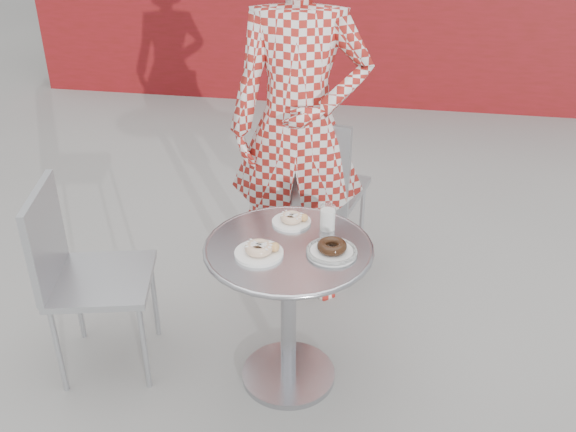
% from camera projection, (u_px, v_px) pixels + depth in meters
% --- Properties ---
extents(ground, '(60.00, 60.00, 0.00)m').
position_uv_depth(ground, '(291.00, 377.00, 2.81)').
color(ground, '#999791').
rests_on(ground, ground).
extents(bistro_table, '(0.67, 0.67, 0.67)m').
position_uv_depth(bistro_table, '(288.00, 281.00, 2.56)').
color(bistro_table, '#B9B9BD').
rests_on(bistro_table, ground).
extents(chair_far, '(0.52, 0.52, 0.92)m').
position_uv_depth(chair_far, '(318.00, 221.00, 3.44)').
color(chair_far, '#ACAFB4').
rests_on(chair_far, ground).
extents(chair_left, '(0.50, 0.49, 0.86)m').
position_uv_depth(chair_left, '(104.00, 313.00, 2.77)').
color(chair_left, '#ACAFB4').
rests_on(chair_left, ground).
extents(seated_person, '(0.69, 0.49, 1.80)m').
position_uv_depth(seated_person, '(299.00, 126.00, 2.97)').
color(seated_person, maroon).
rests_on(seated_person, ground).
extents(plate_far, '(0.16, 0.16, 0.04)m').
position_uv_depth(plate_far, '(292.00, 219.00, 2.63)').
color(plate_far, white).
rests_on(plate_far, bistro_table).
extents(plate_near, '(0.19, 0.19, 0.05)m').
position_uv_depth(plate_near, '(260.00, 250.00, 2.42)').
color(plate_near, white).
rests_on(plate_near, bistro_table).
extents(plate_checker, '(0.20, 0.20, 0.05)m').
position_uv_depth(plate_checker, '(332.00, 250.00, 2.43)').
color(plate_checker, white).
rests_on(plate_checker, bistro_table).
extents(milk_cup, '(0.07, 0.07, 0.10)m').
position_uv_depth(milk_cup, '(328.00, 218.00, 2.58)').
color(milk_cup, white).
rests_on(milk_cup, bistro_table).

